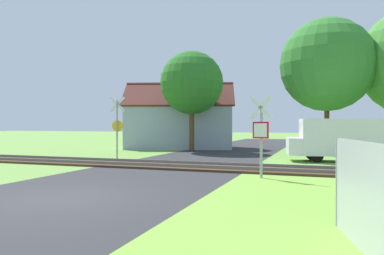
# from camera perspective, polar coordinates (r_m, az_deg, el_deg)

# --- Properties ---
(ground_plane) EXTENTS (160.00, 160.00, 0.00)m
(ground_plane) POSITION_cam_1_polar(r_m,az_deg,el_deg) (10.54, -18.93, -10.22)
(ground_plane) COLOR #6B9942
(road_asphalt) EXTENTS (6.81, 80.00, 0.01)m
(road_asphalt) POSITION_cam_1_polar(r_m,az_deg,el_deg) (12.15, -13.00, -8.76)
(road_asphalt) COLOR #2D2D30
(road_asphalt) RESTS_ON ground
(grass_verge) EXTENTS (6.00, 20.00, 0.01)m
(grass_verge) POSITION_cam_1_polar(r_m,az_deg,el_deg) (6.43, 19.11, -17.20)
(grass_verge) COLOR #75A83B
(grass_verge) RESTS_ON ground
(rail_track) EXTENTS (60.00, 2.60, 0.22)m
(rail_track) POSITION_cam_1_polar(r_m,az_deg,el_deg) (17.20, -2.69, -5.84)
(rail_track) COLOR #422D1E
(rail_track) RESTS_ON ground
(stop_sign_near) EXTENTS (0.87, 0.21, 2.99)m
(stop_sign_near) POSITION_cam_1_polar(r_m,az_deg,el_deg) (13.76, 10.46, -0.65)
(stop_sign_near) COLOR #9E9EA5
(stop_sign_near) RESTS_ON ground
(crossing_sign_far) EXTENTS (0.87, 0.19, 3.51)m
(crossing_sign_far) POSITION_cam_1_polar(r_m,az_deg,el_deg) (21.31, -11.33, 0.55)
(crossing_sign_far) COLOR #9E9EA5
(crossing_sign_far) RESTS_ON ground
(house) EXTENTS (9.83, 7.39, 5.38)m
(house) POSITION_cam_1_polar(r_m,az_deg,el_deg) (30.63, -1.88, 0.38)
(house) COLOR #99A3B7
(house) RESTS_ON ground
(tree_center) EXTENTS (4.55, 4.55, 7.23)m
(tree_center) POSITION_cam_1_polar(r_m,az_deg,el_deg) (27.16, -0.05, 6.81)
(tree_center) COLOR #513823
(tree_center) RESTS_ON ground
(tree_right) EXTENTS (6.19, 6.19, 9.00)m
(tree_right) POSITION_cam_1_polar(r_m,az_deg,el_deg) (26.74, 19.88, 8.96)
(tree_right) COLOR #513823
(tree_right) RESTS_ON ground
(mail_truck) EXTENTS (5.15, 2.67, 2.24)m
(mail_truck) POSITION_cam_1_polar(r_m,az_deg,el_deg) (20.99, 21.49, -1.49)
(mail_truck) COLOR white
(mail_truck) RESTS_ON ground
(fence_panel) EXTENTS (0.88, 3.83, 1.70)m
(fence_panel) POSITION_cam_1_polar(r_m,az_deg,el_deg) (5.91, 25.91, -10.33)
(fence_panel) COLOR #9E9EA5
(fence_panel) RESTS_ON ground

